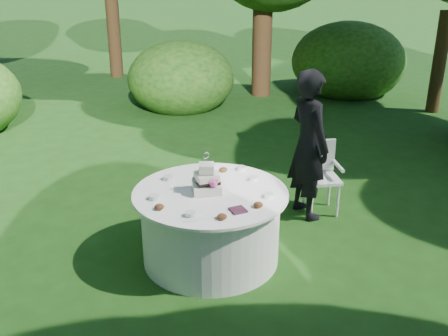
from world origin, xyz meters
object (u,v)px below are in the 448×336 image
(guest, at_px, (309,145))
(table, at_px, (211,225))
(cake, at_px, (207,181))
(chair, at_px, (321,171))
(napkins, at_px, (238,210))

(guest, height_order, table, guest)
(cake, relative_size, chair, 0.47)
(napkins, xyz_separation_m, chair, (1.61, 1.00, -0.26))
(chair, bearing_deg, table, -163.20)
(napkins, xyz_separation_m, cake, (-0.10, 0.51, 0.10))
(table, height_order, cake, cake)
(table, bearing_deg, guest, 17.93)
(guest, relative_size, cake, 4.33)
(guest, height_order, chair, guest)
(napkins, bearing_deg, table, 97.73)
(napkins, height_order, chair, chair)
(guest, distance_m, chair, 0.44)
(napkins, distance_m, guest, 1.69)
(guest, bearing_deg, napkins, 125.64)
(guest, relative_size, table, 1.15)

